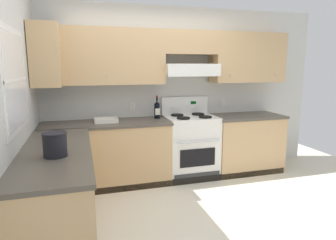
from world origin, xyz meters
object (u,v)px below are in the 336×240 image
Objects in this scene: bowl at (106,121)px; bucket at (55,144)px; stove at (190,146)px; wine_bottle at (157,109)px.

bowl is 1.58m from bucket.
stove is 5.68× the size of bucket.
wine_bottle reaches higher than bucket.
stove is 3.56× the size of wine_bottle.
bucket is at bearing -140.57° from stove.
wine_bottle is at bearing 50.52° from bucket.
stove is at bearing -11.55° from wine_bottle.
stove is 1.33m from bowl.
wine_bottle is (-0.50, 0.10, 0.57)m from stove.
bowl is at bearing 179.82° from stove.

